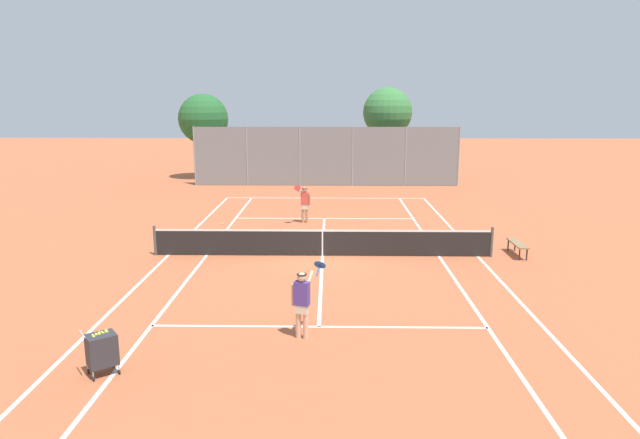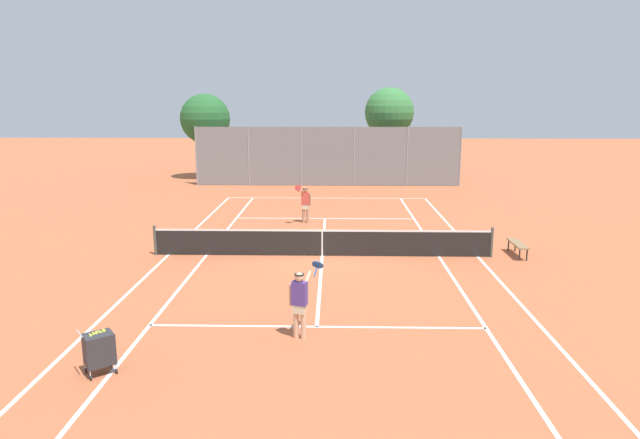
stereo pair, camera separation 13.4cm
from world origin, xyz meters
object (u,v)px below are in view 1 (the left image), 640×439
object	(u,v)px
tree_behind_left	(205,120)
tree_behind_right	(388,113)
player_far_left	(305,202)
loose_tennis_ball_1	(275,230)
loose_tennis_ball_0	(222,224)
tennis_net	(322,242)
ball_cart	(102,349)
courtside_bench	(518,244)
player_near_side	(302,300)

from	to	relation	value
tree_behind_left	tree_behind_right	xyz separation A→B (m)	(12.50, 0.46, 0.46)
player_far_left	loose_tennis_ball_1	distance (m)	2.25
loose_tennis_ball_0	loose_tennis_ball_1	xyz separation A→B (m)	(2.47, -1.25, 0.00)
tennis_net	player_far_left	xyz separation A→B (m)	(-0.87, 5.48, 0.42)
tennis_net	player_far_left	size ratio (longest dim) A/B	6.76
player_far_left	tree_behind_left	size ratio (longest dim) A/B	0.31
ball_cart	courtside_bench	xyz separation A→B (m)	(11.26, 9.10, -0.12)
player_near_side	player_far_left	bearing A→B (deg)	92.27
player_near_side	player_far_left	world-z (taller)	same
player_far_left	loose_tennis_ball_0	bearing A→B (deg)	-173.08
player_near_side	courtside_bench	xyz separation A→B (m)	(7.30, 7.25, -0.52)
tennis_net	ball_cart	size ratio (longest dim) A/B	12.47
ball_cart	loose_tennis_ball_1	size ratio (longest dim) A/B	14.58
courtside_bench	tree_behind_left	distance (m)	25.01
ball_cart	loose_tennis_ball_1	xyz separation A→B (m)	(2.29, 12.69, -0.50)
player_near_side	loose_tennis_ball_0	bearing A→B (deg)	108.92
courtside_bench	loose_tennis_ball_0	bearing A→B (deg)	157.07
courtside_bench	tree_behind_right	size ratio (longest dim) A/B	0.24
loose_tennis_ball_0	loose_tennis_ball_1	size ratio (longest dim) A/B	1.00
player_near_side	tree_behind_right	bearing A→B (deg)	80.48
tennis_net	courtside_bench	size ratio (longest dim) A/B	8.00
tree_behind_right	player_near_side	bearing A→B (deg)	-99.52
tree_behind_left	player_far_left	bearing A→B (deg)	-62.36
tree_behind_left	tree_behind_right	world-z (taller)	tree_behind_right
loose_tennis_ball_0	courtside_bench	bearing A→B (deg)	-22.93
tennis_net	player_far_left	distance (m)	5.56
tennis_net	player_near_side	bearing A→B (deg)	-93.01
tree_behind_left	loose_tennis_ball_1	bearing A→B (deg)	-68.49
tennis_net	loose_tennis_ball_0	distance (m)	6.78
tennis_net	player_near_side	world-z (taller)	player_near_side
tree_behind_left	player_near_side	bearing A→B (deg)	-73.47
player_far_left	loose_tennis_ball_1	world-z (taller)	player_far_left
tennis_net	loose_tennis_ball_1	xyz separation A→B (m)	(-2.04, 3.78, -0.48)
player_far_left	loose_tennis_ball_0	size ratio (longest dim) A/B	26.88
tennis_net	courtside_bench	distance (m)	6.93
tree_behind_left	tennis_net	bearing A→B (deg)	-67.12
loose_tennis_ball_0	tree_behind_right	size ratio (longest dim) A/B	0.01
player_near_side	loose_tennis_ball_0	xyz separation A→B (m)	(-4.14, 12.09, -0.89)
loose_tennis_ball_0	tree_behind_left	bearing A→B (deg)	104.52
courtside_bench	tree_behind_right	xyz separation A→B (m)	(-2.74, 19.96, 4.03)
ball_cart	player_far_left	distance (m)	14.80
player_near_side	loose_tennis_ball_1	xyz separation A→B (m)	(-1.67, 10.84, -0.89)
ball_cart	player_far_left	bearing A→B (deg)	76.46
loose_tennis_ball_1	tree_behind_right	xyz separation A→B (m)	(6.23, 16.37, 4.41)
ball_cart	courtside_bench	distance (m)	14.48
courtside_bench	tennis_net	bearing A→B (deg)	-178.40
ball_cart	tree_behind_right	bearing A→B (deg)	73.66
player_far_left	tree_behind_right	distance (m)	15.92
player_near_side	courtside_bench	distance (m)	10.30
loose_tennis_ball_1	tree_behind_left	distance (m)	17.55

